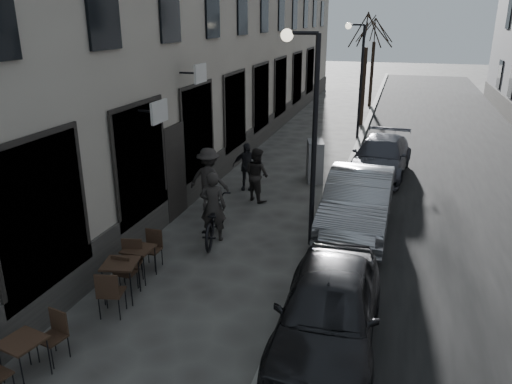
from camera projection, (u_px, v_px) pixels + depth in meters
The scene contains 18 objects.
road at pixel (447, 154), 20.42m from camera, with size 7.30×60.00×0.00m, color black.
kerb at pixel (357, 147), 21.36m from camera, with size 0.25×60.00×0.12m, color gray.
streetlamp_near at pixel (308, 117), 11.38m from camera, with size 0.90×0.28×5.09m.
streetlamp_far at pixel (358, 68), 22.24m from camera, with size 0.90×0.28×5.09m.
tree_near at pixel (367, 31), 24.44m from camera, with size 2.40×2.40×5.70m.
tree_far at pixel (375, 28), 29.87m from camera, with size 2.40×2.40×5.70m.
bistro_set_a at pixel (24, 355), 7.64m from camera, with size 0.68×1.47×0.84m.
bistro_set_b at pixel (121, 277), 9.85m from camera, with size 0.77×1.64×0.94m.
bistro_set_c at pixel (139, 260), 10.61m from camera, with size 0.59×1.45×0.86m.
utility_cabinet at pixel (315, 161), 16.95m from camera, with size 0.51×0.93×1.39m, color #5E5E60.
bicycle at pixel (213, 219), 12.47m from camera, with size 0.72×2.08×1.09m, color black.
cyclist_rider at pixel (213, 206), 12.35m from camera, with size 0.65×0.43×1.78m, color #292624.
pedestrian_near at pixel (257, 175), 15.07m from camera, with size 0.80×0.62×1.65m, color black.
pedestrian_mid at pixel (209, 179), 14.30m from camera, with size 1.19×0.69×1.85m, color #2D2928.
pedestrian_far at pixel (247, 166), 16.06m from camera, with size 0.91×0.38×1.55m, color black.
car_near at pixel (329, 309), 8.36m from camera, with size 1.67×4.15×1.41m, color black.
car_mid at pixel (358, 201), 13.06m from camera, with size 1.62×4.66×1.53m, color gray.
car_far at pixel (380, 157), 17.62m from camera, with size 1.84×4.53×1.32m, color #3B3C45.
Camera 1 is at (1.86, -5.18, 5.34)m, focal length 35.00 mm.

